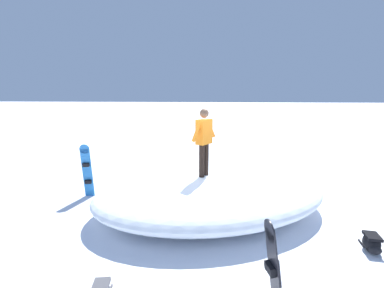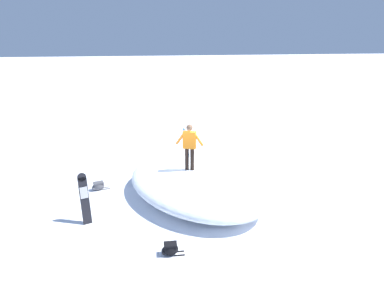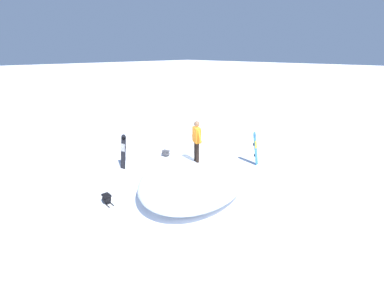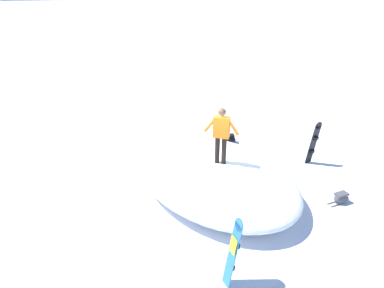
{
  "view_description": "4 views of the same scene",
  "coord_description": "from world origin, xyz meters",
  "px_view_note": "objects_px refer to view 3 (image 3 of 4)",
  "views": [
    {
      "loc": [
        -6.21,
        -0.81,
        3.04
      ],
      "look_at": [
        0.79,
        0.15,
        1.77
      ],
      "focal_mm": 25.11,
      "sensor_mm": 36.0,
      "label": 1
    },
    {
      "loc": [
        -2.05,
        -11.32,
        5.56
      ],
      "look_at": [
        0.56,
        0.14,
        1.89
      ],
      "focal_mm": 31.06,
      "sensor_mm": 36.0,
      "label": 2
    },
    {
      "loc": [
        7.62,
        -7.95,
        5.35
      ],
      "look_at": [
        0.51,
        -0.6,
        1.89
      ],
      "focal_mm": 25.84,
      "sensor_mm": 36.0,
      "label": 3
    },
    {
      "loc": [
        2.83,
        8.73,
        5.94
      ],
      "look_at": [
        1.14,
        -0.79,
        1.43
      ],
      "focal_mm": 32.94,
      "sensor_mm": 36.0,
      "label": 4
    }
  ],
  "objects_px": {
    "snowboarder_standing": "(197,139)",
    "backpack_far": "(107,199)",
    "snowboard_secondary_upright": "(255,148)",
    "backpack_near": "(166,153)",
    "snowboard_primary_upright": "(123,151)"
  },
  "relations": [
    {
      "from": "snowboarder_standing",
      "to": "backpack_far",
      "type": "relative_size",
      "value": 2.66
    },
    {
      "from": "snowboard_secondary_upright",
      "to": "backpack_far",
      "type": "xyz_separation_m",
      "value": [
        -1.92,
        -7.01,
        -0.68
      ]
    },
    {
      "from": "backpack_near",
      "to": "snowboarder_standing",
      "type": "bearing_deg",
      "value": -19.49
    },
    {
      "from": "snowboard_primary_upright",
      "to": "backpack_near",
      "type": "xyz_separation_m",
      "value": [
        0.27,
        2.38,
        -0.68
      ]
    },
    {
      "from": "backpack_near",
      "to": "snowboard_primary_upright",
      "type": "bearing_deg",
      "value": -96.48
    },
    {
      "from": "snowboarder_standing",
      "to": "backpack_far",
      "type": "height_order",
      "value": "snowboarder_standing"
    },
    {
      "from": "backpack_near",
      "to": "snowboard_secondary_upright",
      "type": "bearing_deg",
      "value": 30.6
    },
    {
      "from": "snowboard_secondary_upright",
      "to": "backpack_near",
      "type": "distance_m",
      "value": 4.68
    },
    {
      "from": "backpack_far",
      "to": "snowboard_secondary_upright",
      "type": "bearing_deg",
      "value": 74.65
    },
    {
      "from": "snowboarder_standing",
      "to": "backpack_near",
      "type": "relative_size",
      "value": 2.44
    },
    {
      "from": "snowboarder_standing",
      "to": "backpack_far",
      "type": "bearing_deg",
      "value": -110.67
    },
    {
      "from": "backpack_far",
      "to": "backpack_near",
      "type": "bearing_deg",
      "value": 113.88
    },
    {
      "from": "snowboarder_standing",
      "to": "snowboard_secondary_upright",
      "type": "xyz_separation_m",
      "value": [
        0.62,
        3.55,
        -1.14
      ]
    },
    {
      "from": "snowboard_secondary_upright",
      "to": "backpack_near",
      "type": "relative_size",
      "value": 2.37
    },
    {
      "from": "backpack_near",
      "to": "backpack_far",
      "type": "distance_m",
      "value": 5.09
    }
  ]
}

